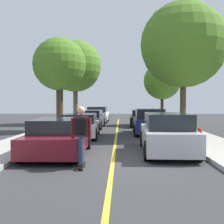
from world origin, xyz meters
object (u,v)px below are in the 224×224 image
parked_car_left_far (91,119)px  parked_car_right_near (150,122)px  street_tree_left_near (75,66)px  street_tree_right_near (162,81)px  street_tree_left_nearest (59,65)px  parked_car_left_farthest (98,115)px  fire_hydrant (199,136)px  parked_car_left_nearest (59,137)px  parked_car_right_nearest (167,134)px  parked_car_right_far (142,118)px  skateboard (81,165)px  street_tree_right_nearest (183,45)px  skateboarder (81,132)px  parked_car_left_near (80,125)px

parked_car_left_far → parked_car_right_near: 5.59m
street_tree_left_near → street_tree_right_near: street_tree_left_near is taller
street_tree_left_near → street_tree_left_nearest: bearing=-90.0°
parked_car_left_farthest → parked_car_left_far: bearing=-90.0°
fire_hydrant → parked_car_left_nearest: bearing=-163.2°
parked_car_left_nearest → parked_car_left_farthest: bearing=90.0°
parked_car_right_nearest → street_tree_left_nearest: street_tree_left_nearest is taller
parked_car_left_farthest → street_tree_left_nearest: street_tree_left_nearest is taller
parked_car_right_far → skateboard: (-2.82, -14.88, -0.56)m
street_tree_right_nearest → skateboard: street_tree_right_nearest is taller
parked_car_right_far → street_tree_right_near: size_ratio=0.91×
street_tree_left_nearest → skateboard: bearing=-75.0°
street_tree_left_nearest → street_tree_left_near: (-0.00, 6.59, 0.73)m
street_tree_right_nearest → parked_car_left_nearest: bearing=-133.5°
skateboard → parked_car_left_farthest: bearing=93.2°
skateboard → skateboarder: (0.00, -0.04, 0.95)m
parked_car_right_far → fire_hydrant: (1.50, -11.17, -0.17)m
skateboard → parked_car_right_near: bearing=72.7°
parked_car_left_far → skateboarder: (1.08, -13.10, 0.38)m
parked_car_left_far → parked_car_right_far: size_ratio=0.97×
street_tree_right_nearest → fire_hydrant: street_tree_right_nearest is taller
street_tree_left_nearest → street_tree_left_near: street_tree_left_near is taller
street_tree_right_near → street_tree_left_near: bearing=172.9°
parked_car_left_near → parked_car_left_far: parked_car_left_far is taller
street_tree_right_near → fire_hydrant: 12.85m
parked_car_right_far → parked_car_left_near: bearing=-117.5°
parked_car_left_farthest → parked_car_left_near: bearing=-90.0°
parked_car_left_nearest → street_tree_left_near: 15.73m
parked_car_left_far → parked_car_right_nearest: size_ratio=0.96×
street_tree_right_near → parked_car_left_near: bearing=-122.7°
parked_car_left_farthest → skateboarder: (1.08, -19.53, 0.32)m
skateboarder → fire_hydrant: bearing=40.9°
skateboard → parked_car_left_far: bearing=94.7°
parked_car_left_nearest → parked_car_right_near: parked_car_right_near is taller
skateboard → skateboarder: size_ratio=0.52×
parked_car_left_nearest → parked_car_right_far: size_ratio=0.92×
street_tree_left_nearest → skateboarder: street_tree_left_nearest is taller
street_tree_right_near → skateboard: size_ratio=5.92×
parked_car_right_nearest → street_tree_right_nearest: size_ratio=0.65×
parked_car_right_far → street_tree_left_nearest: (-5.63, -4.39, 3.64)m
parked_car_left_nearest → street_tree_right_nearest: street_tree_right_nearest is taller
parked_car_right_nearest → street_tree_right_near: street_tree_right_near is taller
parked_car_right_far → street_tree_left_nearest: size_ratio=0.78×
parked_car_right_nearest → street_tree_right_near: (1.74, 13.55, 2.93)m
parked_car_right_far → street_tree_left_near: size_ratio=0.64×
parked_car_right_nearest → skateboard: (-2.82, -2.61, -0.62)m
street_tree_left_near → street_tree_right_nearest: (7.37, -9.08, 0.01)m
parked_car_right_far → fire_hydrant: 11.27m
parked_car_left_near → parked_car_right_near: bearing=23.2°
parked_car_left_nearest → skateboard: size_ratio=4.97×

